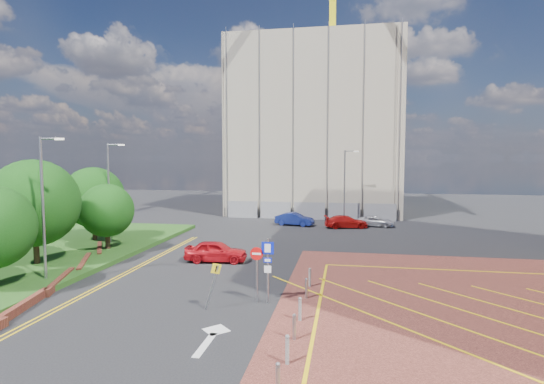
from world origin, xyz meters
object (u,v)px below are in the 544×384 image
(sign_cluster, at_px, (264,264))
(warning_sign, at_px, (214,280))
(tree_b, at_px, (34,203))
(tree_d, at_px, (94,197))
(lamp_left_far, at_px, (110,189))
(car_silver_back, at_px, (375,221))
(lamp_left_near, at_px, (44,202))
(car_blue_back, at_px, (295,219))
(car_red_back, at_px, (346,222))
(tree_c, at_px, (107,210))
(car_red_left, at_px, (216,251))
(lamp_back, at_px, (345,183))

(sign_cluster, distance_m, warning_sign, 2.59)
(tree_b, xyz_separation_m, tree_d, (-1.00, 8.00, -0.37))
(lamp_left_far, height_order, car_silver_back, lamp_left_far)
(lamp_left_near, height_order, car_blue_back, lamp_left_near)
(sign_cluster, xyz_separation_m, car_red_back, (3.95, 23.63, -1.32))
(tree_c, relative_size, car_red_left, 1.15)
(tree_b, height_order, car_red_left, tree_b)
(warning_sign, xyz_separation_m, car_blue_back, (0.65, 25.71, -0.76))
(lamp_back, xyz_separation_m, warning_sign, (-5.88, -28.43, -2.93))
(lamp_left_far, relative_size, car_blue_back, 1.97)
(tree_d, xyz_separation_m, sign_cluster, (16.80, -12.02, -1.92))
(tree_d, height_order, car_red_back, tree_d)
(tree_b, height_order, tree_d, tree_b)
(lamp_left_near, bearing_deg, car_blue_back, 64.17)
(car_red_back, height_order, car_silver_back, car_red_back)
(tree_d, height_order, car_silver_back, tree_d)
(lamp_left_far, height_order, lamp_back, lamp_left_far)
(lamp_left_near, bearing_deg, lamp_left_far, 101.31)
(lamp_back, distance_m, car_blue_back, 6.96)
(car_silver_back, bearing_deg, car_blue_back, 107.67)
(tree_b, distance_m, car_red_left, 12.06)
(car_silver_back, bearing_deg, warning_sign, 173.06)
(lamp_back, height_order, warning_sign, lamp_back)
(tree_d, bearing_deg, car_red_back, 29.24)
(tree_c, bearing_deg, sign_cluster, -33.16)
(tree_c, height_order, car_red_back, tree_c)
(tree_b, distance_m, warning_sign, 15.00)
(lamp_back, distance_m, warning_sign, 29.18)
(tree_b, bearing_deg, lamp_left_far, 81.23)
(tree_b, bearing_deg, car_silver_back, 42.89)
(tree_d, bearing_deg, car_red_left, -20.09)
(car_red_left, relative_size, car_blue_back, 1.05)
(lamp_left_near, height_order, sign_cluster, lamp_left_near)
(sign_cluster, bearing_deg, car_red_back, 80.52)
(tree_d, relative_size, car_blue_back, 1.50)
(car_blue_back, relative_size, car_red_back, 0.92)
(car_red_left, xyz_separation_m, car_silver_back, (11.79, 17.50, -0.19))
(car_blue_back, bearing_deg, tree_b, 156.99)
(tree_c, bearing_deg, tree_d, 135.00)
(sign_cluster, bearing_deg, car_silver_back, 74.55)
(warning_sign, bearing_deg, car_blue_back, 88.56)
(tree_c, distance_m, tree_d, 4.30)
(tree_b, relative_size, car_blue_back, 1.66)
(tree_b, xyz_separation_m, sign_cluster, (15.80, -4.02, -2.28))
(sign_cluster, distance_m, car_red_back, 23.99)
(lamp_left_near, xyz_separation_m, car_silver_back, (19.67, 24.13, -4.13))
(car_silver_back, bearing_deg, car_red_back, 128.64)
(tree_b, height_order, warning_sign, tree_b)
(car_red_back, bearing_deg, lamp_left_near, 130.43)
(sign_cluster, xyz_separation_m, car_red_left, (-4.84, 7.64, -1.23))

